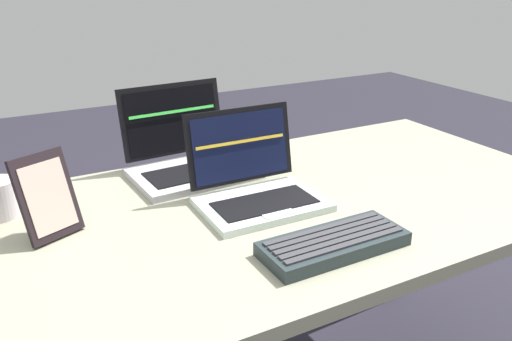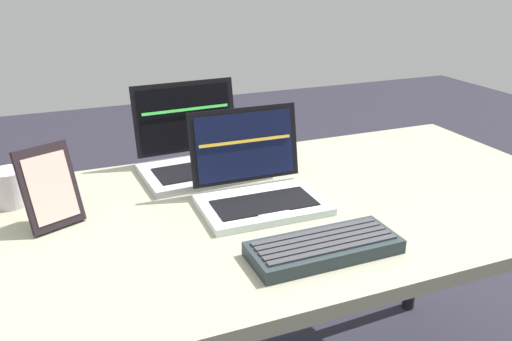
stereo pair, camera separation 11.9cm
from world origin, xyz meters
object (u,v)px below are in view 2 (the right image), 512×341
object	(u,v)px
external_keyboard	(324,247)
coffee_mug	(11,187)
photo_frame	(50,188)
laptop_rear	(198,155)
laptop_front	(257,186)

from	to	relation	value
external_keyboard	coffee_mug	xyz separation A→B (m)	(-0.57, 0.48, 0.03)
photo_frame	coffee_mug	xyz separation A→B (m)	(-0.09, 0.15, -0.05)
laptop_rear	photo_frame	xyz separation A→B (m)	(-0.38, -0.20, 0.05)
coffee_mug	laptop_rear	bearing A→B (deg)	5.72
laptop_front	laptop_rear	xyz separation A→B (m)	(-0.07, 0.26, 0.00)
external_keyboard	photo_frame	size ratio (longest dim) A/B	1.69
external_keyboard	coffee_mug	bearing A→B (deg)	139.85
external_keyboard	photo_frame	bearing A→B (deg)	145.70
laptop_front	photo_frame	world-z (taller)	laptop_front
external_keyboard	photo_frame	world-z (taller)	photo_frame
laptop_rear	external_keyboard	bearing A→B (deg)	-79.02
laptop_front	external_keyboard	size ratio (longest dim) A/B	0.96
laptop_front	laptop_rear	world-z (taller)	laptop_rear
laptop_rear	coffee_mug	world-z (taller)	laptop_rear
external_keyboard	photo_frame	xyz separation A→B (m)	(-0.49, 0.33, 0.07)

